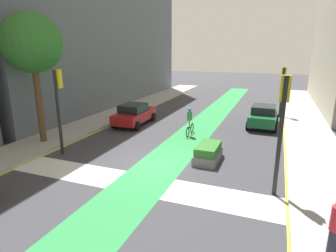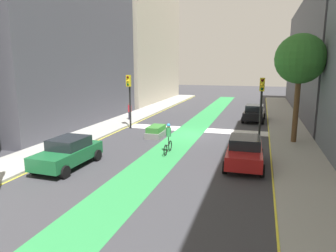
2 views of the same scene
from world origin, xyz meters
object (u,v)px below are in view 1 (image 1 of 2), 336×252
(car_green_right_far, at_px, (263,116))
(traffic_signal_far_right, at_px, (283,82))
(car_red_left_far, at_px, (134,114))
(street_tree_near, at_px, (32,44))
(median_planter, at_px, (208,153))
(pedestrian_sidewalk_right_a, at_px, (336,228))
(traffic_signal_near_left, at_px, (58,96))
(cyclist_in_lane, at_px, (190,121))
(traffic_signal_near_right, at_px, (283,114))

(car_green_right_far, bearing_deg, traffic_signal_far_right, 72.84)
(car_red_left_far, distance_m, street_tree_near, 8.26)
(traffic_signal_far_right, bearing_deg, median_planter, -106.10)
(traffic_signal_far_right, height_order, pedestrian_sidewalk_right_a, traffic_signal_far_right)
(traffic_signal_near_left, distance_m, traffic_signal_far_right, 17.29)
(pedestrian_sidewalk_right_a, distance_m, median_planter, 7.37)
(car_green_right_far, relative_size, pedestrian_sidewalk_right_a, 2.58)
(car_green_right_far, bearing_deg, traffic_signal_near_left, -134.95)
(cyclist_in_lane, relative_size, pedestrian_sidewalk_right_a, 1.13)
(car_green_right_far, xyz_separation_m, street_tree_near, (-12.04, -8.83, 4.93))
(traffic_signal_near_left, bearing_deg, street_tree_near, 158.30)
(cyclist_in_lane, relative_size, street_tree_near, 0.25)
(traffic_signal_near_right, relative_size, median_planter, 2.17)
(traffic_signal_near_left, bearing_deg, car_green_right_far, 45.05)
(car_red_left_far, bearing_deg, pedestrian_sidewalk_right_a, -42.82)
(car_green_right_far, xyz_separation_m, pedestrian_sidewalk_right_a, (2.47, -13.59, 0.18))
(pedestrian_sidewalk_right_a, bearing_deg, traffic_signal_near_left, 162.55)
(traffic_signal_near_right, height_order, traffic_signal_far_right, traffic_signal_near_right)
(traffic_signal_near_right, distance_m, pedestrian_sidewalk_right_a, 4.24)
(traffic_signal_near_left, bearing_deg, pedestrian_sidewalk_right_a, -17.45)
(median_planter, bearing_deg, cyclist_in_lane, 119.21)
(traffic_signal_far_right, xyz_separation_m, car_green_right_far, (-1.14, -3.69, -2.07))
(traffic_signal_near_left, distance_m, cyclist_in_lane, 8.09)
(traffic_signal_near_right, xyz_separation_m, traffic_signal_far_right, (0.15, 13.97, -0.32))
(car_red_left_far, xyz_separation_m, cyclist_in_lane, (4.67, -1.17, 0.17))
(median_planter, bearing_deg, car_red_left_far, 143.71)
(traffic_signal_near_left, xyz_separation_m, car_red_left_far, (0.71, 6.81, -2.33))
(traffic_signal_near_right, bearing_deg, cyclist_in_lane, 130.87)
(pedestrian_sidewalk_right_a, distance_m, street_tree_near, 15.99)
(traffic_signal_near_right, height_order, cyclist_in_lane, traffic_signal_near_right)
(traffic_signal_near_left, height_order, pedestrian_sidewalk_right_a, traffic_signal_near_left)
(traffic_signal_near_left, distance_m, street_tree_near, 3.59)
(traffic_signal_far_right, distance_m, street_tree_near, 18.41)
(traffic_signal_far_right, bearing_deg, pedestrian_sidewalk_right_a, -85.59)
(car_red_left_far, height_order, car_green_right_far, same)
(traffic_signal_near_right, xyz_separation_m, car_red_left_far, (-10.01, 7.35, -2.39))
(traffic_signal_far_right, height_order, car_green_right_far, traffic_signal_far_right)
(pedestrian_sidewalk_right_a, bearing_deg, car_green_right_far, 100.31)
(traffic_signal_near_right, relative_size, cyclist_in_lane, 2.46)
(traffic_signal_far_right, distance_m, pedestrian_sidewalk_right_a, 17.43)
(traffic_signal_near_right, height_order, pedestrian_sidewalk_right_a, traffic_signal_near_right)
(street_tree_near, bearing_deg, traffic_signal_near_right, -6.35)
(traffic_signal_near_right, bearing_deg, car_green_right_far, 95.48)
(cyclist_in_lane, xyz_separation_m, pedestrian_sidewalk_right_a, (6.83, -9.48, 0.01))
(cyclist_in_lane, distance_m, street_tree_near, 10.20)
(median_planter, bearing_deg, traffic_signal_near_right, -36.24)
(car_green_right_far, bearing_deg, pedestrian_sidewalk_right_a, -79.69)
(traffic_signal_near_right, height_order, street_tree_near, street_tree_near)
(traffic_signal_near_right, height_order, traffic_signal_near_left, traffic_signal_near_right)
(traffic_signal_near_right, distance_m, car_green_right_far, 10.60)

